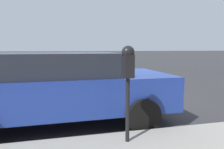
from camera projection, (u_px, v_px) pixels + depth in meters
ground_plane at (115, 105)px, 5.94m from camera, size 220.00×220.00×0.00m
parking_meter at (128, 69)px, 3.19m from camera, size 0.21×0.19×1.45m
car_blue at (61, 86)px, 4.45m from camera, size 2.20×4.37×1.44m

